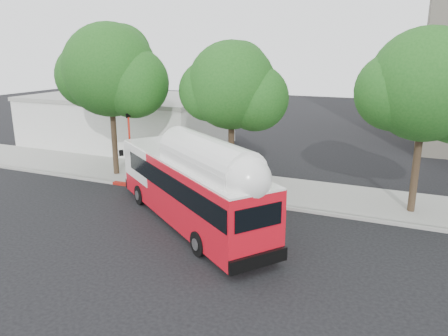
# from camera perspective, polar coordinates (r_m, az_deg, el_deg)

# --- Properties ---
(ground) EXTENTS (120.00, 120.00, 0.00)m
(ground) POSITION_cam_1_polar(r_m,az_deg,el_deg) (20.80, -2.91, -7.68)
(ground) COLOR black
(ground) RESTS_ON ground
(sidewalk) EXTENTS (60.00, 5.00, 0.15)m
(sidewalk) POSITION_cam_1_polar(r_m,az_deg,el_deg) (26.38, 3.35, -2.44)
(sidewalk) COLOR gray
(sidewalk) RESTS_ON ground
(curb_strip) EXTENTS (60.00, 0.30, 0.15)m
(curb_strip) POSITION_cam_1_polar(r_m,az_deg,el_deg) (24.08, 1.21, -4.18)
(curb_strip) COLOR gray
(curb_strip) RESTS_ON ground
(red_curb_segment) EXTENTS (10.00, 0.32, 0.16)m
(red_curb_segment) POSITION_cam_1_polar(r_m,az_deg,el_deg) (25.31, -5.10, -3.25)
(red_curb_segment) COLOR maroon
(red_curb_segment) RESTS_ON ground
(street_tree_left) EXTENTS (6.67, 5.80, 9.74)m
(street_tree_left) POSITION_cam_1_polar(r_m,az_deg,el_deg) (28.44, -13.84, 11.86)
(street_tree_left) COLOR #2D2116
(street_tree_left) RESTS_ON ground
(street_tree_mid) EXTENTS (5.75, 5.00, 8.62)m
(street_tree_mid) POSITION_cam_1_polar(r_m,az_deg,el_deg) (25.02, 1.91, 10.25)
(street_tree_mid) COLOR #2D2116
(street_tree_mid) RESTS_ON ground
(street_tree_right) EXTENTS (6.21, 5.40, 9.18)m
(street_tree_right) POSITION_cam_1_polar(r_m,az_deg,el_deg) (23.07, 25.89, 9.18)
(street_tree_right) COLOR #2D2116
(street_tree_right) RESTS_ON ground
(low_commercial_bldg) EXTENTS (16.20, 10.20, 4.25)m
(low_commercial_bldg) POSITION_cam_1_polar(r_m,az_deg,el_deg) (38.90, -12.42, 6.17)
(low_commercial_bldg) COLOR silver
(low_commercial_bldg) RESTS_ON ground
(transit_bus) EXTENTS (11.22, 9.08, 3.66)m
(transit_bus) POSITION_cam_1_polar(r_m,az_deg,el_deg) (20.57, -4.45, -2.87)
(transit_bus) COLOR red
(transit_bus) RESTS_ON ground
(signal_pole) EXTENTS (0.12, 0.41, 4.38)m
(signal_pole) POSITION_cam_1_polar(r_m,az_deg,el_deg) (27.30, -12.17, 2.57)
(signal_pole) COLOR red
(signal_pole) RESTS_ON ground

